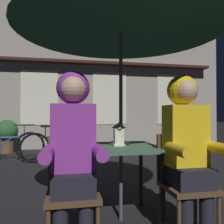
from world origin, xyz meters
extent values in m
plane|color=black|center=(0.00, 0.00, 0.00)|extent=(60.00, 60.00, 0.00)
cube|color=#42664C|center=(0.00, 0.00, 0.72)|extent=(0.72, 0.72, 0.04)
cylinder|color=#2D2319|center=(-0.31, -0.31, 0.35)|extent=(0.04, 0.04, 0.70)
cylinder|color=#2D2319|center=(0.31, -0.31, 0.35)|extent=(0.04, 0.04, 0.70)
cylinder|color=#2D2319|center=(-0.31, 0.31, 0.35)|extent=(0.04, 0.04, 0.70)
cylinder|color=#2D2319|center=(0.31, 0.31, 0.35)|extent=(0.04, 0.04, 0.70)
cylinder|color=#4C4C51|center=(0.00, 0.00, 1.12)|extent=(0.04, 0.04, 2.25)
cone|color=#19472D|center=(0.00, 0.00, 2.06)|extent=(2.10, 2.10, 0.38)
cube|color=white|center=(-0.02, -0.01, 0.75)|extent=(0.11, 0.11, 0.02)
cube|color=white|center=(-0.02, -0.01, 0.84)|extent=(0.09, 0.09, 0.16)
pyramid|color=white|center=(-0.02, -0.01, 0.94)|extent=(0.11, 0.11, 0.06)
cube|color=#513823|center=(-0.48, -0.44, 0.43)|extent=(0.40, 0.40, 0.04)
cylinder|color=#513823|center=(-0.31, -0.27, 0.21)|extent=(0.03, 0.03, 0.41)
cylinder|color=#513823|center=(-0.65, -0.27, 0.21)|extent=(0.03, 0.03, 0.41)
cube|color=#513823|center=(-0.48, -0.26, 0.66)|extent=(0.40, 0.03, 0.42)
cube|color=#513823|center=(0.48, -0.44, 0.43)|extent=(0.40, 0.40, 0.04)
cylinder|color=#513823|center=(0.65, -0.61, 0.21)|extent=(0.03, 0.03, 0.41)
cylinder|color=#513823|center=(0.65, -0.27, 0.21)|extent=(0.03, 0.03, 0.41)
cylinder|color=#513823|center=(0.31, -0.27, 0.21)|extent=(0.03, 0.03, 0.41)
cube|color=#513823|center=(0.48, -0.26, 0.66)|extent=(0.40, 0.03, 0.42)
cube|color=black|center=(-0.48, -0.44, 0.53)|extent=(0.32, 0.36, 0.16)
cube|color=purple|center=(-0.48, -0.40, 0.87)|extent=(0.34, 0.22, 0.52)
cylinder|color=purple|center=(-0.30, -0.62, 0.78)|extent=(0.09, 0.30, 0.09)
cylinder|color=purple|center=(-0.66, -0.62, 0.78)|extent=(0.09, 0.30, 0.09)
sphere|color=tan|center=(-0.48, -0.40, 1.25)|extent=(0.21, 0.21, 0.21)
sphere|color=purple|center=(-0.48, -0.35, 1.26)|extent=(0.27, 0.27, 0.27)
cylinder|color=black|center=(0.57, -0.57, 0.23)|extent=(0.11, 0.11, 0.45)
cylinder|color=black|center=(0.39, -0.57, 0.23)|extent=(0.11, 0.11, 0.45)
cube|color=black|center=(0.48, -0.44, 0.53)|extent=(0.32, 0.36, 0.16)
cube|color=yellow|center=(0.48, -0.40, 0.87)|extent=(0.34, 0.22, 0.52)
cylinder|color=yellow|center=(0.66, -0.62, 0.78)|extent=(0.09, 0.30, 0.09)
cylinder|color=yellow|center=(0.30, -0.62, 0.78)|extent=(0.09, 0.30, 0.09)
sphere|color=tan|center=(0.48, -0.40, 1.25)|extent=(0.21, 0.21, 0.21)
sphere|color=yellow|center=(0.48, -0.35, 1.26)|extent=(0.27, 0.27, 0.27)
cube|color=#9E9389|center=(-0.27, 5.40, 3.10)|extent=(10.00, 0.60, 6.20)
cube|color=#EAE5C6|center=(-1.37, 5.09, 1.60)|extent=(1.10, 0.02, 1.70)
cube|color=#EAE5C6|center=(0.83, 5.09, 1.60)|extent=(1.10, 0.02, 1.70)
cube|color=#EAE5C6|center=(3.03, 5.09, 1.60)|extent=(1.10, 0.02, 1.70)
cube|color=#331914|center=(-0.27, 4.95, 2.70)|extent=(9.00, 0.36, 0.08)
torus|color=black|center=(-1.38, 3.34, 0.33)|extent=(0.66, 0.12, 0.66)
cylinder|color=#1E4C93|center=(-1.88, 3.28, 0.54)|extent=(0.84, 0.13, 0.04)
cylinder|color=#1E4C93|center=(-2.01, 3.27, 0.36)|extent=(0.61, 0.10, 0.44)
cylinder|color=#1E4C93|center=(-1.50, 3.33, 0.68)|extent=(0.02, 0.02, 0.28)
cylinder|color=black|center=(-1.50, 3.33, 0.82)|extent=(0.44, 0.07, 0.02)
torus|color=black|center=(-0.23, 3.27, 0.33)|extent=(0.66, 0.18, 0.66)
torus|color=black|center=(-1.23, 3.06, 0.33)|extent=(0.66, 0.18, 0.66)
cylinder|color=black|center=(-0.73, 3.17, 0.54)|extent=(0.83, 0.21, 0.04)
cylinder|color=black|center=(-0.85, 3.14, 0.36)|extent=(0.60, 0.16, 0.44)
cylinder|color=black|center=(-1.01, 3.11, 0.66)|extent=(0.02, 0.02, 0.24)
cube|color=black|center=(-1.01, 3.11, 0.79)|extent=(0.21, 0.12, 0.04)
cylinder|color=black|center=(-0.35, 3.25, 0.68)|extent=(0.02, 0.02, 0.28)
cylinder|color=black|center=(-0.35, 3.25, 0.82)|extent=(0.44, 0.11, 0.02)
cube|color=black|center=(0.02, 0.11, 0.75)|extent=(0.24, 0.20, 0.02)
cylinder|color=brown|center=(-2.18, 4.59, 0.17)|extent=(0.36, 0.36, 0.34)
sphere|color=#285B2D|center=(-2.18, 4.59, 0.62)|extent=(0.60, 0.60, 0.60)
camera|label=1|loc=(-0.52, -2.22, 1.04)|focal=36.65mm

